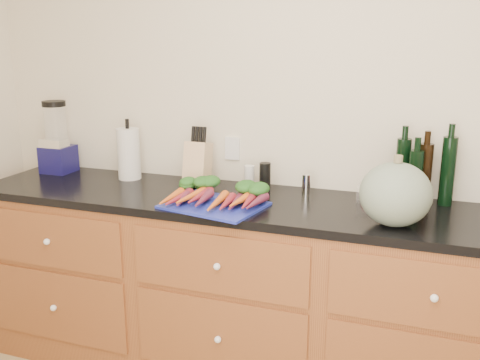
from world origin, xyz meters
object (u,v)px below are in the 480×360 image
at_px(cutting_board, 214,205).
at_px(tomato_box, 374,194).
at_px(carrots, 218,196).
at_px(squash, 396,194).
at_px(knife_block, 198,164).
at_px(blender_appliance, 57,141).
at_px(paper_towel, 129,154).

relative_size(cutting_board, tomato_box, 2.81).
distance_m(cutting_board, carrots, 0.05).
distance_m(cutting_board, squash, 0.81).
bearing_deg(knife_block, carrots, -50.50).
relative_size(carrots, blender_appliance, 1.10).
distance_m(squash, knife_block, 1.05).
bearing_deg(blender_appliance, cutting_board, -16.21).
bearing_deg(squash, knife_block, 163.98).
bearing_deg(squash, carrots, 177.65).
bearing_deg(cutting_board, carrots, 90.00).
xyz_separation_m(carrots, tomato_box, (0.69, 0.29, -0.00)).
height_order(squash, paper_towel, paper_towel).
relative_size(squash, blender_appliance, 0.72).
height_order(paper_towel, tomato_box, paper_towel).
xyz_separation_m(cutting_board, tomato_box, (0.69, 0.33, 0.03)).
bearing_deg(knife_block, blender_appliance, 178.84).
height_order(blender_appliance, tomato_box, blender_appliance).
bearing_deg(tomato_box, paper_towel, -179.56).
relative_size(blender_appliance, knife_block, 1.77).
bearing_deg(paper_towel, carrots, -23.74).
bearing_deg(carrots, paper_towel, 156.26).
bearing_deg(cutting_board, knife_block, 125.17).
xyz_separation_m(cutting_board, carrots, (0.00, 0.04, 0.03)).
height_order(carrots, blender_appliance, blender_appliance).
relative_size(carrots, knife_block, 1.95).
bearing_deg(paper_towel, cutting_board, -26.98).
relative_size(squash, knife_block, 1.27).
bearing_deg(blender_appliance, squash, -9.23).
height_order(cutting_board, blender_appliance, blender_appliance).
distance_m(carrots, knife_block, 0.34).
height_order(carrots, tomato_box, carrots).
bearing_deg(carrots, squash, -2.35).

